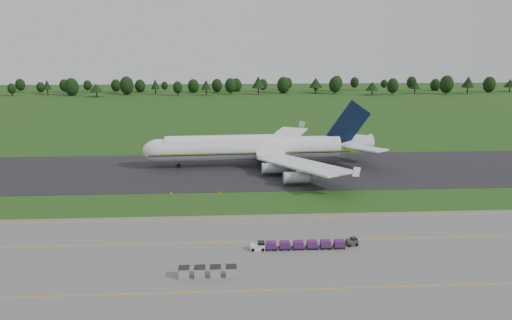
{
  "coord_description": "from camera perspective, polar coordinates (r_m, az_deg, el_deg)",
  "views": [
    {
      "loc": [
        -4.11,
        -105.83,
        35.77
      ],
      "look_at": [
        2.07,
        2.0,
        9.35
      ],
      "focal_mm": 35.0,
      "sensor_mm": 36.0,
      "label": 1
    }
  ],
  "objects": [
    {
      "name": "ground",
      "position": [
        111.79,
        -1.0,
        -4.92
      ],
      "size": [
        600.0,
        600.0,
        0.0
      ],
      "primitive_type": "plane",
      "color": "#204514",
      "rests_on": "ground"
    },
    {
      "name": "apron_markings",
      "position": [
        86.65,
        -0.27,
        -10.59
      ],
      "size": [
        300.0,
        30.2,
        0.01
      ],
      "color": "#E4A10D",
      "rests_on": "apron"
    },
    {
      "name": "aircraft",
      "position": [
        142.47,
        -0.17,
        1.41
      ],
      "size": [
        66.53,
        64.95,
        18.72
      ],
      "color": "white",
      "rests_on": "ground"
    },
    {
      "name": "taxiway",
      "position": [
        138.58,
        -1.47,
        -1.2
      ],
      "size": [
        300.0,
        40.0,
        0.08
      ],
      "primitive_type": "cube",
      "color": "black",
      "rests_on": "ground"
    },
    {
      "name": "baggage_train",
      "position": [
        88.19,
        4.67,
        -9.64
      ],
      "size": [
        16.45,
        1.49,
        1.43
      ],
      "color": "white",
      "rests_on": "apron"
    },
    {
      "name": "edge_markers",
      "position": [
        118.18,
        -6.94,
        -3.84
      ],
      "size": [
        11.77,
        0.3,
        0.6
      ],
      "color": "orange",
      "rests_on": "ground"
    },
    {
      "name": "apron",
      "position": [
        80.33,
        -0.0,
        -12.67
      ],
      "size": [
        300.0,
        52.0,
        0.06
      ],
      "primitive_type": "cube",
      "color": "slate",
      "rests_on": "ground"
    },
    {
      "name": "utility_cart",
      "position": [
        91.05,
        10.88,
        -9.24
      ],
      "size": [
        2.25,
        1.68,
        1.1
      ],
      "color": "#2F3324",
      "rests_on": "apron"
    },
    {
      "name": "uld_row",
      "position": [
        78.81,
        -5.54,
        -12.58
      ],
      "size": [
        8.9,
        1.7,
        1.68
      ],
      "color": "gray",
      "rests_on": "apron"
    },
    {
      "name": "tree_line",
      "position": [
        327.41,
        0.51,
        8.58
      ],
      "size": [
        530.11,
        24.14,
        11.78
      ],
      "color": "black",
      "rests_on": "ground"
    }
  ]
}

